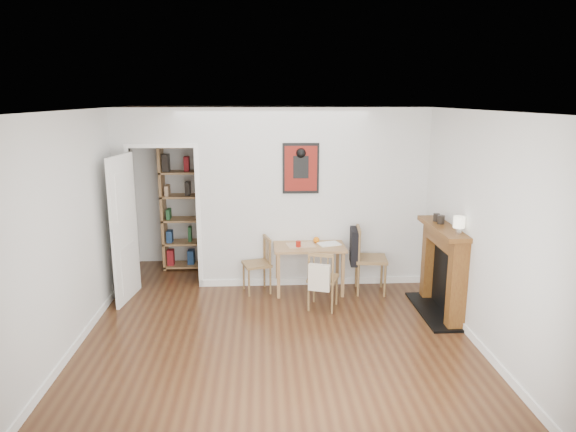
{
  "coord_description": "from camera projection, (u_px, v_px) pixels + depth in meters",
  "views": [
    {
      "loc": [
        -0.16,
        -5.88,
        2.74
      ],
      "look_at": [
        0.18,
        0.6,
        1.23
      ],
      "focal_mm": 32.0,
      "sensor_mm": 36.0,
      "label": 1
    }
  ],
  "objects": [
    {
      "name": "mantel_lamp",
      "position": [
        459.0,
        223.0,
        6.02
      ],
      "size": [
        0.14,
        0.14,
        0.21
      ],
      "color": "silver",
      "rests_on": "fireplace"
    },
    {
      "name": "placemat",
      "position": [
        301.0,
        245.0,
        7.29
      ],
      "size": [
        0.44,
        0.36,
        0.0
      ],
      "primitive_type": "cube",
      "rotation": [
        0.0,
        0.0,
        0.17
      ],
      "color": "#C0B29E",
      "rests_on": "dining_table"
    },
    {
      "name": "chair_front",
      "position": [
        323.0,
        279.0,
        6.74
      ],
      "size": [
        0.51,
        0.54,
        0.81
      ],
      "color": "olive",
      "rests_on": "ground"
    },
    {
      "name": "bookshelf",
      "position": [
        189.0,
        208.0,
        8.24
      ],
      "size": [
        0.85,
        0.34,
        2.03
      ],
      "color": "#A1744B",
      "rests_on": "ground"
    },
    {
      "name": "chair_right",
      "position": [
        369.0,
        259.0,
        7.29
      ],
      "size": [
        0.59,
        0.53,
        0.96
      ],
      "color": "olive",
      "rests_on": "ground"
    },
    {
      "name": "red_glass",
      "position": [
        298.0,
        244.0,
        7.18
      ],
      "size": [
        0.07,
        0.07,
        0.09
      ],
      "primitive_type": "cylinder",
      "color": "maroon",
      "rests_on": "dining_table"
    },
    {
      "name": "orange_fruit",
      "position": [
        316.0,
        240.0,
        7.39
      ],
      "size": [
        0.09,
        0.09,
        0.09
      ],
      "primitive_type": "sphere",
      "color": "orange",
      "rests_on": "dining_table"
    },
    {
      "name": "dining_table",
      "position": [
        309.0,
        251.0,
        7.31
      ],
      "size": [
        1.01,
        0.64,
        0.69
      ],
      "color": "#A1744B",
      "rests_on": "ground"
    },
    {
      "name": "chair_left",
      "position": [
        257.0,
        265.0,
        7.32
      ],
      "size": [
        0.5,
        0.5,
        0.81
      ],
      "color": "olive",
      "rests_on": "ground"
    },
    {
      "name": "ceramic_jar_b",
      "position": [
        436.0,
        217.0,
        6.66
      ],
      "size": [
        0.08,
        0.08,
        0.1
      ],
      "primitive_type": "cylinder",
      "color": "black",
      "rests_on": "fireplace"
    },
    {
      "name": "fireplace",
      "position": [
        444.0,
        267.0,
        6.56
      ],
      "size": [
        0.45,
        1.25,
        1.16
      ],
      "color": "brown",
      "rests_on": "ground"
    },
    {
      "name": "room_shell",
      "position": [
        280.0,
        200.0,
        7.37
      ],
      "size": [
        5.2,
        5.2,
        5.2
      ],
      "color": "silver",
      "rests_on": "ground"
    },
    {
      "name": "ceramic_jar_a",
      "position": [
        441.0,
        220.0,
        6.53
      ],
      "size": [
        0.09,
        0.09,
        0.11
      ],
      "primitive_type": "cylinder",
      "color": "black",
      "rests_on": "fireplace"
    },
    {
      "name": "notebook",
      "position": [
        329.0,
        244.0,
        7.32
      ],
      "size": [
        0.35,
        0.29,
        0.01
      ],
      "primitive_type": "cube",
      "rotation": [
        0.0,
        0.0,
        0.29
      ],
      "color": "white",
      "rests_on": "dining_table"
    },
    {
      "name": "ground",
      "position": [
        276.0,
        324.0,
        6.35
      ],
      "size": [
        5.2,
        5.2,
        0.0
      ],
      "primitive_type": "plane",
      "color": "#4D2F19",
      "rests_on": "ground"
    }
  ]
}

